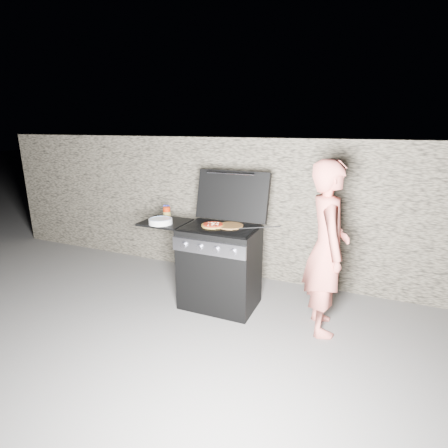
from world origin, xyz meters
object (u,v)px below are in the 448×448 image
at_px(gas_grill, 199,264).
at_px(pizza_topped, 213,225).
at_px(person, 327,249).
at_px(sauce_jar, 167,212).

height_order(gas_grill, pizza_topped, pizza_topped).
bearing_deg(gas_grill, person, -1.06).
bearing_deg(person, pizza_topped, 71.20).
relative_size(sauce_jar, person, 0.08).
distance_m(sauce_jar, person, 1.86).
height_order(pizza_topped, sauce_jar, sauce_jar).
relative_size(pizza_topped, person, 0.15).
xyz_separation_m(pizza_topped, sauce_jar, (-0.66, 0.14, 0.04)).
bearing_deg(pizza_topped, sauce_jar, 167.89).
bearing_deg(pizza_topped, gas_grill, -178.78).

